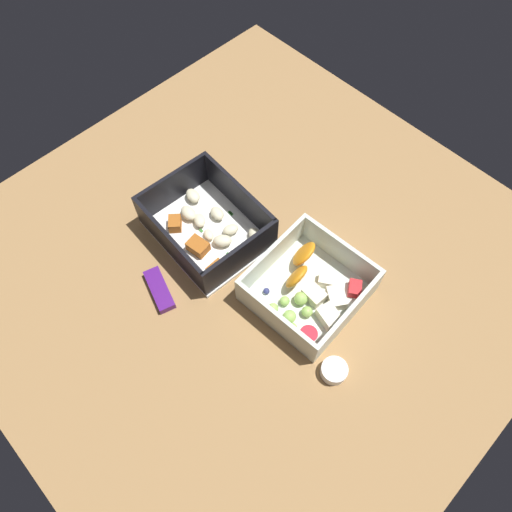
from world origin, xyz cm
name	(u,v)px	position (x,y,z in cm)	size (l,w,h in cm)	color
table_surface	(252,263)	(0.00, 0.00, 1.00)	(80.00, 80.00, 2.00)	#9E7547
pasta_container	(208,227)	(8.03, 1.66, 4.15)	(18.24, 14.90, 6.69)	white
fruit_bowl	(309,289)	(-9.87, -1.77, 3.90)	(15.39, 16.06, 5.56)	silver
candy_bar	(159,290)	(5.64, 13.35, 2.60)	(7.00, 2.40, 1.20)	#51197A
paper_cup_liner	(334,371)	(-20.04, 4.25, 2.89)	(3.57, 3.57, 1.78)	white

